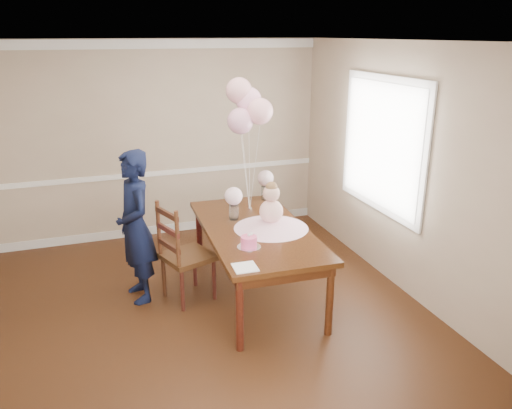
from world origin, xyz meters
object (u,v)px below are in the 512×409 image
object	(u,v)px
dining_table_top	(256,230)
dining_chair_seat	(188,257)
birthday_cake	(249,242)
woman	(135,227)

from	to	relation	value
dining_table_top	dining_chair_seat	xyz separation A→B (m)	(-0.72, 0.15, -0.27)
dining_table_top	birthday_cake	distance (m)	0.53
woman	dining_chair_seat	bearing A→B (deg)	59.39
dining_table_top	woman	size ratio (longest dim) A/B	1.27
dining_table_top	birthday_cake	world-z (taller)	birthday_cake
birthday_cake	dining_table_top	bearing A→B (deg)	63.87
birthday_cake	woman	distance (m)	1.28
dining_table_top	dining_chair_seat	bearing A→B (deg)	170.35
dining_table_top	dining_chair_seat	distance (m)	0.78
dining_chair_seat	woman	size ratio (longest dim) A/B	0.29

